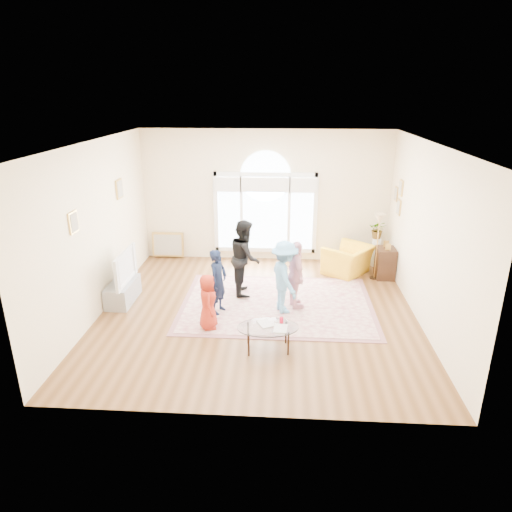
# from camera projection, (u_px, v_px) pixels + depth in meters

# --- Properties ---
(ground) EXTENTS (6.00, 6.00, 0.00)m
(ground) POSITION_uv_depth(u_px,v_px,m) (258.00, 312.00, 8.82)
(ground) COLOR #583718
(ground) RESTS_ON ground
(room_shell) EXTENTS (6.00, 6.00, 6.00)m
(room_shell) POSITION_uv_depth(u_px,v_px,m) (265.00, 199.00, 10.94)
(room_shell) COLOR beige
(room_shell) RESTS_ON ground
(area_rug) EXTENTS (3.60, 2.60, 0.02)m
(area_rug) POSITION_uv_depth(u_px,v_px,m) (277.00, 304.00, 9.13)
(area_rug) COLOR beige
(area_rug) RESTS_ON ground
(rug_border) EXTENTS (3.80, 2.80, 0.01)m
(rug_border) POSITION_uv_depth(u_px,v_px,m) (277.00, 304.00, 9.13)
(rug_border) COLOR #8B585B
(rug_border) RESTS_ON ground
(tv_console) EXTENTS (0.45, 1.00, 0.42)m
(tv_console) POSITION_uv_depth(u_px,v_px,m) (123.00, 292.00, 9.20)
(tv_console) COLOR gray
(tv_console) RESTS_ON ground
(television) EXTENTS (0.17, 1.14, 0.65)m
(television) POSITION_uv_depth(u_px,v_px,m) (120.00, 267.00, 9.01)
(television) COLOR black
(television) RESTS_ON tv_console
(coffee_table) EXTENTS (1.07, 0.75, 0.54)m
(coffee_table) POSITION_uv_depth(u_px,v_px,m) (268.00, 328.00, 7.42)
(coffee_table) COLOR silver
(coffee_table) RESTS_ON ground
(armchair) EXTENTS (1.33, 1.35, 0.66)m
(armchair) POSITION_uv_depth(u_px,v_px,m) (348.00, 260.00, 10.59)
(armchair) COLOR yellow
(armchair) RESTS_ON ground
(side_cabinet) EXTENTS (0.40, 0.50, 0.70)m
(side_cabinet) POSITION_uv_depth(u_px,v_px,m) (385.00, 263.00, 10.34)
(side_cabinet) COLOR black
(side_cabinet) RESTS_ON ground
(floor_lamp) EXTENTS (0.30, 0.30, 1.51)m
(floor_lamp) POSITION_uv_depth(u_px,v_px,m) (379.00, 224.00, 9.96)
(floor_lamp) COLOR black
(floor_lamp) RESTS_ON ground
(plant_pedestal) EXTENTS (0.20, 0.20, 0.70)m
(plant_pedestal) POSITION_uv_depth(u_px,v_px,m) (376.00, 252.00, 11.03)
(plant_pedestal) COLOR white
(plant_pedestal) RESTS_ON ground
(potted_plant) EXTENTS (0.48, 0.45, 0.44)m
(potted_plant) POSITION_uv_depth(u_px,v_px,m) (378.00, 229.00, 10.83)
(potted_plant) COLOR #33722D
(potted_plant) RESTS_ON plant_pedestal
(leaning_picture) EXTENTS (0.80, 0.14, 0.62)m
(leaning_picture) POSITION_uv_depth(u_px,v_px,m) (169.00, 257.00, 11.69)
(leaning_picture) COLOR tan
(leaning_picture) RESTS_ON ground
(child_red) EXTENTS (0.42, 0.55, 1.02)m
(child_red) POSITION_uv_depth(u_px,v_px,m) (208.00, 302.00, 8.04)
(child_red) COLOR #AC2A1A
(child_red) RESTS_ON area_rug
(child_navy) EXTENTS (0.45, 0.54, 1.26)m
(child_navy) POSITION_uv_depth(u_px,v_px,m) (218.00, 282.00, 8.58)
(child_navy) COLOR black
(child_navy) RESTS_ON area_rug
(child_black) EXTENTS (0.68, 0.83, 1.57)m
(child_black) POSITION_uv_depth(u_px,v_px,m) (245.00, 257.00, 9.37)
(child_black) COLOR black
(child_black) RESTS_ON area_rug
(child_pink) EXTENTS (0.53, 0.85, 1.34)m
(child_pink) POSITION_uv_depth(u_px,v_px,m) (296.00, 275.00, 8.77)
(child_pink) COLOR #F4AEBF
(child_pink) RESTS_ON area_rug
(child_blue) EXTENTS (0.81, 1.04, 1.41)m
(child_blue) POSITION_uv_depth(u_px,v_px,m) (285.00, 277.00, 8.58)
(child_blue) COLOR #60A3D5
(child_blue) RESTS_ON area_rug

